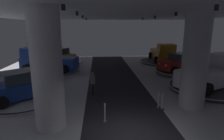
{
  "coord_description": "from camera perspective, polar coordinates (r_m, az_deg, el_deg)",
  "views": [
    {
      "loc": [
        -1.39,
        -7.24,
        4.66
      ],
      "look_at": [
        -0.36,
        6.75,
        1.4
      ],
      "focal_mm": 30.65,
      "sensor_mm": 36.0,
      "label": 1
    }
  ],
  "objects": [
    {
      "name": "display_platform_deep_right",
      "position": [
        25.59,
        14.62,
        2.48
      ],
      "size": [
        5.68,
        5.68,
        0.24
      ],
      "color": "#333338",
      "rests_on": "ground"
    },
    {
      "name": "visitor_walking_near",
      "position": [
        13.26,
        -5.75,
        -3.43
      ],
      "size": [
        0.32,
        0.32,
        1.59
      ],
      "color": "black",
      "rests_on": "ground"
    },
    {
      "name": "display_car_far_right",
      "position": [
        20.21,
        19.6,
        2.15
      ],
      "size": [
        4.56,
        3.26,
        1.71
      ],
      "color": "maroon",
      "rests_on": "display_platform_far_right"
    },
    {
      "name": "column_left",
      "position": [
        8.92,
        -18.75,
        0.01
      ],
      "size": [
        1.37,
        1.37,
        5.5
      ],
      "color": "silver",
      "rests_on": "ground"
    },
    {
      "name": "display_platform_mid_left",
      "position": [
        13.43,
        -24.95,
        -7.82
      ],
      "size": [
        4.65,
        4.65,
        0.26
      ],
      "color": "#B7B7BC",
      "rests_on": "ground"
    },
    {
      "name": "ceiling_with_spotlights",
      "position": [
        7.43,
        7.03,
        19.86
      ],
      "size": [
        24.0,
        44.0,
        0.39
      ],
      "color": "silver"
    },
    {
      "name": "display_car_deep_left",
      "position": [
        24.71,
        -15.51,
        4.14
      ],
      "size": [
        4.39,
        4.05,
        1.71
      ],
      "color": "#B77519",
      "rests_on": "display_platform_deep_left"
    },
    {
      "name": "display_platform_far_left",
      "position": [
        20.19,
        -17.8,
        -0.46
      ],
      "size": [
        5.71,
        5.71,
        0.27
      ],
      "color": "silver",
      "rests_on": "ground"
    },
    {
      "name": "ground",
      "position": [
        8.74,
        5.96,
        -19.42
      ],
      "size": [
        24.0,
        44.0,
        0.06
      ],
      "color": "#B2B2B7"
    },
    {
      "name": "pickup_truck_deep_right",
      "position": [
        25.12,
        14.93,
        4.67
      ],
      "size": [
        2.98,
        5.45,
        2.3
      ],
      "color": "#B77519",
      "rests_on": "display_platform_deep_right"
    },
    {
      "name": "display_platform_far_right",
      "position": [
        20.37,
        19.34,
        -0.37
      ],
      "size": [
        4.69,
        4.69,
        0.32
      ],
      "color": "#333338",
      "rests_on": "ground"
    },
    {
      "name": "stanchion_c",
      "position": [
        11.5,
        13.66,
        -9.21
      ],
      "size": [
        0.28,
        0.28,
        1.01
      ],
      "color": "#333338",
      "rests_on": "ground"
    },
    {
      "name": "stanchion_b",
      "position": [
        11.32,
        14.7,
        -9.63
      ],
      "size": [
        0.28,
        0.28,
        1.01
      ],
      "color": "#333338",
      "rests_on": "ground"
    },
    {
      "name": "stanchion_a",
      "position": [
        9.65,
        -2.15,
        -13.33
      ],
      "size": [
        0.28,
        0.28,
        1.01
      ],
      "color": "#333338",
      "rests_on": "ground"
    },
    {
      "name": "display_platform_mid_right",
      "position": [
        16.01,
        26.7,
        -4.73
      ],
      "size": [
        5.68,
        5.68,
        0.26
      ],
      "color": "#333338",
      "rests_on": "ground"
    },
    {
      "name": "pickup_truck_mid_right",
      "position": [
        16.01,
        27.72,
        -0.93
      ],
      "size": [
        5.69,
        4.35,
        2.3
      ],
      "color": "silver",
      "rests_on": "display_platform_mid_right"
    },
    {
      "name": "display_car_mid_left",
      "position": [
        13.15,
        -25.45,
        -4.26
      ],
      "size": [
        4.37,
        4.09,
        1.71
      ],
      "color": "navy",
      "rests_on": "display_platform_mid_left"
    },
    {
      "name": "display_platform_deep_left",
      "position": [
        24.88,
        -15.43,
        2.15
      ],
      "size": [
        5.84,
        5.84,
        0.25
      ],
      "color": "silver",
      "rests_on": "ground"
    },
    {
      "name": "column_right",
      "position": [
        11.68,
        23.53,
        2.57
      ],
      "size": [
        1.42,
        1.42,
        5.5
      ],
      "color": "#ADADB2",
      "rests_on": "ground"
    },
    {
      "name": "pickup_truck_far_left",
      "position": [
        20.11,
        -18.85,
        2.49
      ],
      "size": [
        5.59,
        3.39,
        2.3
      ],
      "color": "navy",
      "rests_on": "display_platform_far_left"
    }
  ]
}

